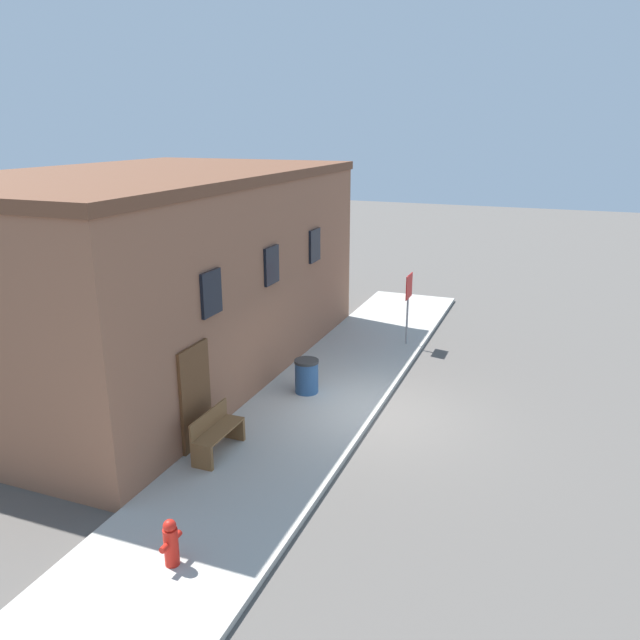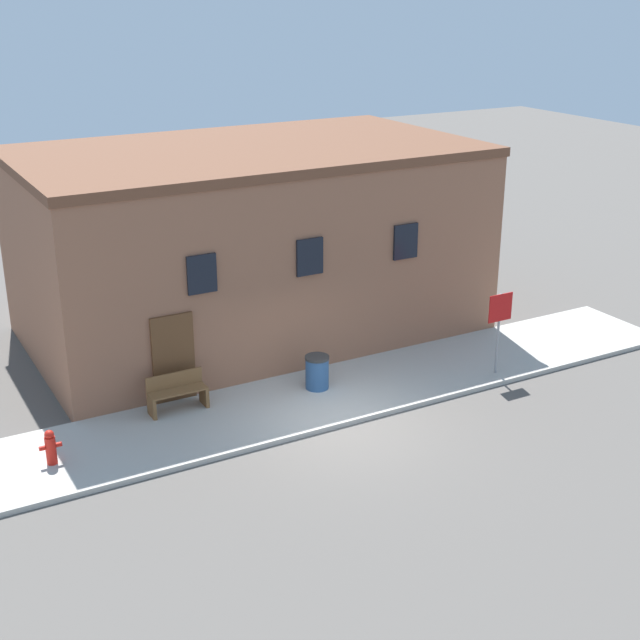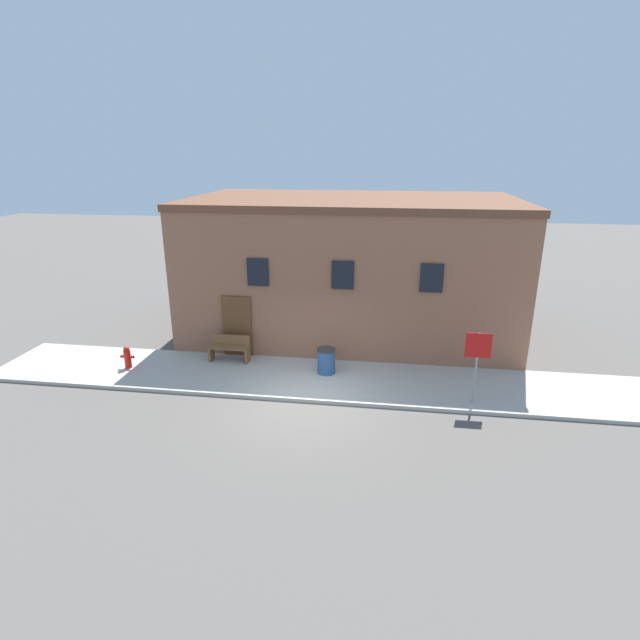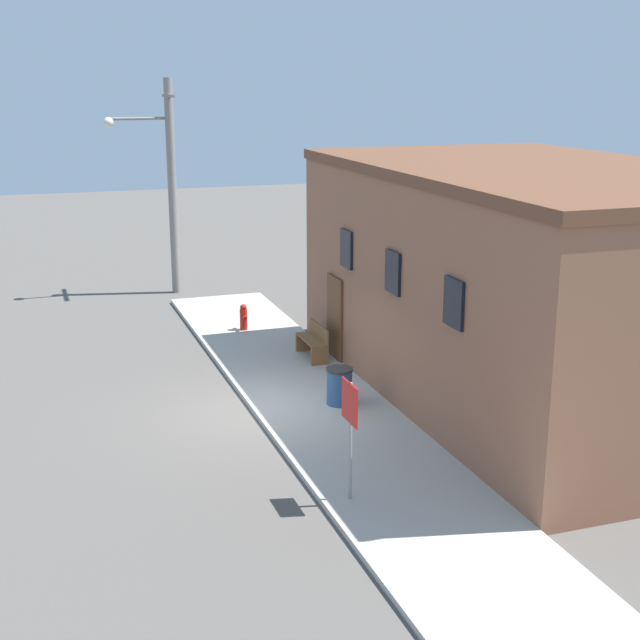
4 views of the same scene
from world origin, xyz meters
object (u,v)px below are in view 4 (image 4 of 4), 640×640
stop_sign (350,418)px  bench (314,341)px  fire_hydrant (244,317)px  trash_bin (339,386)px  utility_pole (168,180)px

stop_sign → bench: size_ratio=1.56×
stop_sign → fire_hydrant: bearing=175.3°
fire_hydrant → stop_sign: bearing=-4.7°
fire_hydrant → trash_bin: size_ratio=0.91×
stop_sign → utility_pole: 16.36m
bench → trash_bin: bench is taller
bench → utility_pole: 9.43m
trash_bin → fire_hydrant: bearing=-175.3°
trash_bin → utility_pole: (-11.93, -1.57, 3.23)m
fire_hydrant → bench: 3.24m
bench → stop_sign: bearing=-14.1°
fire_hydrant → utility_pole: bearing=-169.4°
trash_bin → utility_pole: size_ratio=0.12×
stop_sign → trash_bin: stop_sign is taller
bench → trash_bin: size_ratio=1.63×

